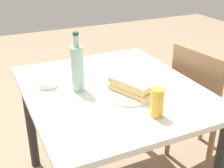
% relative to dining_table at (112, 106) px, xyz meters
% --- Properties ---
extents(dining_table, '(1.03, 0.89, 0.73)m').
position_rel_dining_table_xyz_m(dining_table, '(0.00, 0.00, 0.00)').
color(dining_table, silver).
rests_on(dining_table, ground).
extents(chair_far, '(0.45, 0.45, 0.87)m').
position_rel_dining_table_xyz_m(chair_far, '(0.01, 0.64, -0.12)').
color(chair_far, '#936B47').
rests_on(chair_far, ground).
extents(plate_near, '(0.24, 0.24, 0.01)m').
position_rel_dining_table_xyz_m(plate_near, '(0.13, 0.04, 0.12)').
color(plate_near, silver).
rests_on(plate_near, dining_table).
extents(baguette_sandwich_near, '(0.24, 0.15, 0.07)m').
position_rel_dining_table_xyz_m(baguette_sandwich_near, '(0.13, 0.04, 0.16)').
color(baguette_sandwich_near, '#DBB77A').
rests_on(baguette_sandwich_near, plate_near).
extents(knife_near, '(0.16, 0.10, 0.01)m').
position_rel_dining_table_xyz_m(knife_near, '(0.10, 0.08, 0.13)').
color(knife_near, silver).
rests_on(knife_near, plate_near).
extents(water_bottle, '(0.07, 0.07, 0.31)m').
position_rel_dining_table_xyz_m(water_bottle, '(-0.05, -0.17, 0.24)').
color(water_bottle, '#99C6B7').
rests_on(water_bottle, dining_table).
extents(beer_glass, '(0.06, 0.06, 0.13)m').
position_rel_dining_table_xyz_m(beer_glass, '(0.35, 0.06, 0.18)').
color(beer_glass, gold).
rests_on(beer_glass, dining_table).
extents(olive_bowl, '(0.11, 0.11, 0.03)m').
position_rel_dining_table_xyz_m(olive_bowl, '(-0.16, -0.31, 0.13)').
color(olive_bowl, silver).
rests_on(olive_bowl, dining_table).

